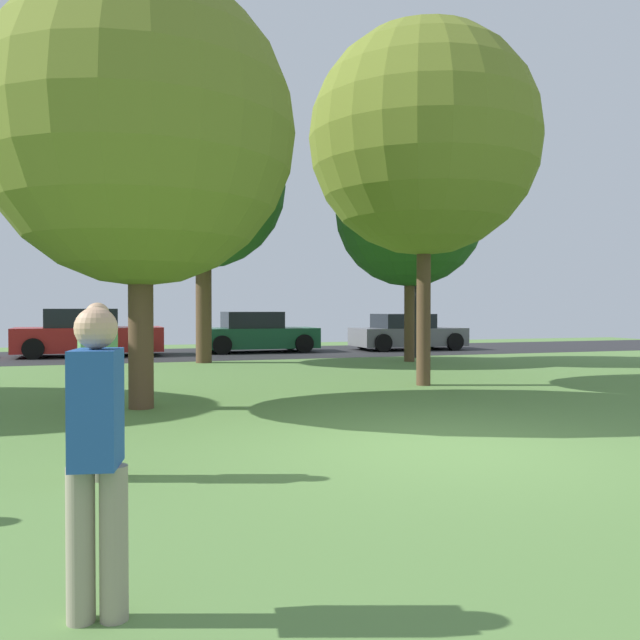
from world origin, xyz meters
The scene contains 12 objects.
ground_plane centered at (0.00, 0.00, 0.00)m, with size 44.00×44.00×0.00m, color #5B8442.
road_strip centered at (0.00, 16.00, 0.00)m, with size 44.00×6.40×0.01m, color #28282B.
maple_tree_near centered at (-3.01, 4.02, 4.27)m, with size 4.78×4.78×6.67m.
maple_tree_far centered at (4.92, 10.91, 4.32)m, with size 4.31×4.31×6.49m.
oak_tree_center centered at (-0.80, 12.38, 4.98)m, with size 4.65×4.65×7.32m.
oak_tree_left centered at (2.56, 5.44, 4.91)m, with size 4.61×4.61×7.22m.
person_catcher centered at (-3.65, -0.26, 0.88)m, with size 0.35×0.30×1.61m.
person_bystander centered at (-3.65, -3.17, 0.85)m, with size 0.30×0.36×1.56m.
parked_car_red centered at (-3.97, 16.10, 0.69)m, with size 4.54×2.09×1.53m.
parked_car_green centered at (1.64, 16.32, 0.64)m, with size 4.07×2.05×1.42m.
parked_car_grey centered at (7.24, 15.88, 0.61)m, with size 4.06×2.11×1.33m.
street_lamp_post centered at (5.78, 12.20, 2.25)m, with size 0.14×0.14×4.50m, color #2D2D33.
Camera 1 is at (-3.64, -6.66, 1.56)m, focal length 37.62 mm.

